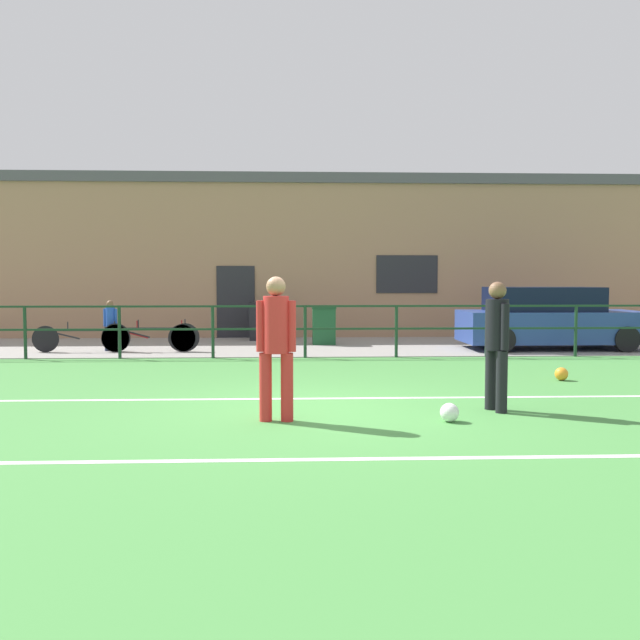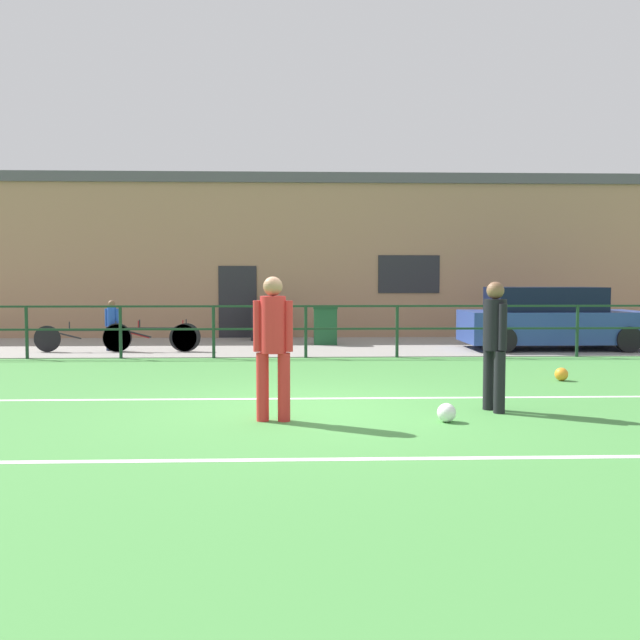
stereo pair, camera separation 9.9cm
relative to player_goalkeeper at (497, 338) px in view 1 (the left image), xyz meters
name	(u,v)px [view 1 (the left image)]	position (x,y,z in m)	size (l,w,h in m)	color
ground	(314,413)	(-2.35, 0.08, -0.97)	(60.00, 44.00, 0.04)	#478C42
field_line_touchline	(312,398)	(-2.35, 1.01, -0.95)	(36.00, 0.11, 0.00)	white
field_line_hash	(323,459)	(-2.35, -2.27, -0.95)	(36.00, 0.11, 0.00)	white
pavement_strip	(303,346)	(-2.35, 8.58, -0.94)	(48.00, 5.00, 0.02)	gray
perimeter_fence	(305,324)	(-2.35, 6.08, -0.21)	(36.07, 0.07, 1.15)	#193823
clubhouse_facade	(301,257)	(-2.35, 12.28, 1.45)	(28.00, 2.56, 4.80)	#A37A5B
player_goalkeeper	(497,338)	(0.00, 0.00, 0.00)	(0.29, 0.45, 1.68)	black
player_striker	(276,339)	(-2.83, -0.50, 0.04)	(0.48, 0.31, 1.74)	red
soccer_ball_match	(561,374)	(1.91, 2.58, -0.84)	(0.22, 0.22, 0.22)	orange
soccer_ball_spare	(449,412)	(-0.76, -0.63, -0.84)	(0.23, 0.23, 0.23)	white
spectator_child	(110,322)	(-6.93, 7.51, -0.25)	(0.33, 0.21, 1.20)	#232D4C
parked_car_red	(549,319)	(3.61, 7.59, -0.22)	(4.31, 1.87, 1.50)	#28428E
bicycle_parked_0	(150,337)	(-5.95, 7.28, -0.59)	(2.27, 0.04, 0.76)	black
bicycle_parked_1	(80,338)	(-7.57, 7.28, -0.61)	(2.20, 0.04, 0.72)	black
bicycle_parked_2	(149,337)	(-5.99, 7.28, -0.60)	(2.17, 0.04, 0.74)	black
trash_bin_0	(261,321)	(-3.49, 10.22, -0.40)	(0.68, 0.57, 1.06)	black
trash_bin_1	(324,325)	(-1.81, 8.94, -0.42)	(0.62, 0.53, 1.01)	#194C28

